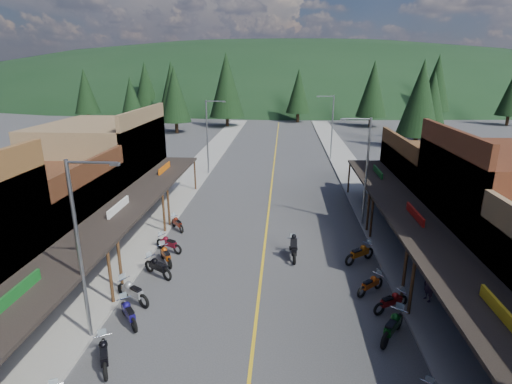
% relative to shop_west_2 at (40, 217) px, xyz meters
% --- Properties ---
extents(ground, '(220.00, 220.00, 0.00)m').
position_rel_shop_west_2_xyz_m(ground, '(13.75, -1.70, -2.53)').
color(ground, '#38383A').
rests_on(ground, ground).
extents(centerline, '(0.15, 90.00, 0.01)m').
position_rel_shop_west_2_xyz_m(centerline, '(13.75, 18.30, -2.53)').
color(centerline, gold).
rests_on(centerline, ground).
extents(sidewalk_west, '(3.40, 94.00, 0.15)m').
position_rel_shop_west_2_xyz_m(sidewalk_west, '(5.05, 18.30, -2.46)').
color(sidewalk_west, gray).
rests_on(sidewalk_west, ground).
extents(sidewalk_east, '(3.40, 94.00, 0.15)m').
position_rel_shop_west_2_xyz_m(sidewalk_east, '(22.45, 18.30, -2.46)').
color(sidewalk_east, gray).
rests_on(sidewalk_east, ground).
extents(shop_west_2, '(10.90, 9.00, 6.20)m').
position_rel_shop_west_2_xyz_m(shop_west_2, '(0.00, 0.00, 0.00)').
color(shop_west_2, '#3F2111').
rests_on(shop_west_2, ground).
extents(shop_west_3, '(10.90, 10.20, 8.20)m').
position_rel_shop_west_2_xyz_m(shop_west_3, '(-0.03, 9.60, 0.99)').
color(shop_west_3, brown).
rests_on(shop_west_3, ground).
extents(shop_east_2, '(10.90, 9.00, 8.20)m').
position_rel_shop_west_2_xyz_m(shop_east_2, '(27.54, 0.00, 0.99)').
color(shop_east_2, '#562B19').
rests_on(shop_east_2, ground).
extents(shop_east_3, '(10.90, 10.20, 6.20)m').
position_rel_shop_west_2_xyz_m(shop_east_3, '(27.51, 9.60, -0.00)').
color(shop_east_3, '#4C2D16').
rests_on(shop_east_3, ground).
extents(streetlight_0, '(2.16, 0.18, 8.00)m').
position_rel_shop_west_2_xyz_m(streetlight_0, '(6.80, -7.70, 1.93)').
color(streetlight_0, gray).
rests_on(streetlight_0, ground).
extents(streetlight_1, '(2.16, 0.18, 8.00)m').
position_rel_shop_west_2_xyz_m(streetlight_1, '(6.80, 20.30, 1.93)').
color(streetlight_1, gray).
rests_on(streetlight_1, ground).
extents(streetlight_2, '(2.16, 0.18, 8.00)m').
position_rel_shop_west_2_xyz_m(streetlight_2, '(20.71, 6.30, 1.93)').
color(streetlight_2, gray).
rests_on(streetlight_2, ground).
extents(streetlight_3, '(2.16, 0.18, 8.00)m').
position_rel_shop_west_2_xyz_m(streetlight_3, '(20.71, 28.30, 1.93)').
color(streetlight_3, gray).
rests_on(streetlight_3, ground).
extents(ridge_hill, '(310.00, 140.00, 60.00)m').
position_rel_shop_west_2_xyz_m(ridge_hill, '(13.75, 133.30, -2.53)').
color(ridge_hill, black).
rests_on(ridge_hill, ground).
extents(pine_0, '(5.04, 5.04, 11.00)m').
position_rel_shop_west_2_xyz_m(pine_0, '(-26.25, 60.30, 3.95)').
color(pine_0, black).
rests_on(pine_0, ground).
extents(pine_1, '(5.88, 5.88, 12.50)m').
position_rel_shop_west_2_xyz_m(pine_1, '(-10.25, 68.30, 4.70)').
color(pine_1, black).
rests_on(pine_1, ground).
extents(pine_2, '(6.72, 6.72, 14.00)m').
position_rel_shop_west_2_xyz_m(pine_2, '(3.75, 56.30, 5.46)').
color(pine_2, black).
rests_on(pine_2, ground).
extents(pine_3, '(5.04, 5.04, 11.00)m').
position_rel_shop_west_2_xyz_m(pine_3, '(17.75, 64.30, 3.95)').
color(pine_3, black).
rests_on(pine_3, ground).
extents(pine_4, '(5.88, 5.88, 12.50)m').
position_rel_shop_west_2_xyz_m(pine_4, '(31.75, 58.30, 4.70)').
color(pine_4, black).
rests_on(pine_4, ground).
extents(pine_5, '(6.72, 6.72, 14.00)m').
position_rel_shop_west_2_xyz_m(pine_5, '(47.75, 70.30, 5.46)').
color(pine_5, black).
rests_on(pine_5, ground).
extents(pine_7, '(5.88, 5.88, 12.50)m').
position_rel_shop_west_2_xyz_m(pine_7, '(-18.25, 74.30, 4.70)').
color(pine_7, black).
rests_on(pine_7, ground).
extents(pine_8, '(4.48, 4.48, 10.00)m').
position_rel_shop_west_2_xyz_m(pine_8, '(-8.25, 38.30, 3.44)').
color(pine_8, black).
rests_on(pine_8, ground).
extents(pine_9, '(4.93, 4.93, 10.80)m').
position_rel_shop_west_2_xyz_m(pine_9, '(37.75, 43.30, 3.85)').
color(pine_9, black).
rests_on(pine_9, ground).
extents(pine_10, '(5.38, 5.38, 11.60)m').
position_rel_shop_west_2_xyz_m(pine_10, '(-4.25, 48.30, 4.25)').
color(pine_10, black).
rests_on(pine_10, ground).
extents(pine_11, '(5.82, 5.82, 12.40)m').
position_rel_shop_west_2_xyz_m(pine_11, '(33.75, 36.30, 4.65)').
color(pine_11, black).
rests_on(pine_11, ground).
extents(bike_west_4, '(1.56, 2.21, 1.21)m').
position_rel_shop_west_2_xyz_m(bike_west_4, '(8.00, -9.33, -1.93)').
color(bike_west_4, black).
rests_on(bike_west_4, ground).
extents(bike_west_5, '(1.86, 2.11, 1.21)m').
position_rel_shop_west_2_xyz_m(bike_west_5, '(7.93, -6.57, -1.93)').
color(bike_west_5, navy).
rests_on(bike_west_5, ground).
extents(bike_west_6, '(2.37, 1.90, 1.33)m').
position_rel_shop_west_2_xyz_m(bike_west_6, '(7.50, -4.89, -1.87)').
color(bike_west_6, gray).
rests_on(bike_west_6, ground).
extents(bike_west_7, '(2.24, 1.85, 1.26)m').
position_rel_shop_west_2_xyz_m(bike_west_7, '(7.94, -2.21, -1.90)').
color(bike_west_7, black).
rests_on(bike_west_7, ground).
extents(bike_west_8, '(1.71, 2.13, 1.19)m').
position_rel_shop_west_2_xyz_m(bike_west_8, '(7.96, -0.67, -1.94)').
color(bike_west_8, '#AB420C').
rests_on(bike_west_8, ground).
extents(bike_west_9, '(2.18, 1.65, 1.20)m').
position_rel_shop_west_2_xyz_m(bike_west_9, '(7.68, 0.95, -1.93)').
color(bike_west_9, maroon).
rests_on(bike_west_9, ground).
extents(bike_west_10, '(1.69, 1.91, 1.10)m').
position_rel_shop_west_2_xyz_m(bike_west_10, '(7.31, 4.49, -1.98)').
color(bike_west_10, '#62180D').
rests_on(bike_west_10, ground).
extents(bike_east_5, '(1.95, 2.37, 1.33)m').
position_rel_shop_west_2_xyz_m(bike_east_5, '(19.74, -6.82, -1.87)').
color(bike_east_5, '#0A3610').
rests_on(bike_east_5, ground).
extents(bike_east_6, '(2.10, 1.59, 1.16)m').
position_rel_shop_west_2_xyz_m(bike_east_6, '(20.20, -4.75, -1.95)').
color(bike_east_6, maroon).
rests_on(bike_east_6, ground).
extents(bike_east_7, '(1.92, 1.80, 1.13)m').
position_rel_shop_west_2_xyz_m(bike_east_7, '(19.54, -3.17, -1.97)').
color(bike_east_7, '#C1470D').
rests_on(bike_east_7, ground).
extents(bike_east_8, '(2.27, 1.98, 1.30)m').
position_rel_shop_west_2_xyz_m(bike_east_8, '(19.59, 0.31, -1.88)').
color(bike_east_8, '#B1530C').
rests_on(bike_east_8, ground).
extents(rider_on_bike, '(0.88, 2.30, 1.73)m').
position_rel_shop_west_2_xyz_m(rider_on_bike, '(15.61, 0.55, -1.84)').
color(rider_on_bike, black).
rests_on(rider_on_bike, ground).
extents(pedestrian_east_a, '(0.61, 0.75, 1.76)m').
position_rel_shop_west_2_xyz_m(pedestrian_east_a, '(22.23, -3.89, -1.50)').
color(pedestrian_east_a, '#2E2132').
rests_on(pedestrian_east_a, sidewalk_east).
extents(pedestrian_east_b, '(0.80, 0.47, 1.63)m').
position_rel_shop_west_2_xyz_m(pedestrian_east_b, '(22.27, 10.92, -1.57)').
color(pedestrian_east_b, brown).
rests_on(pedestrian_east_b, sidewalk_east).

